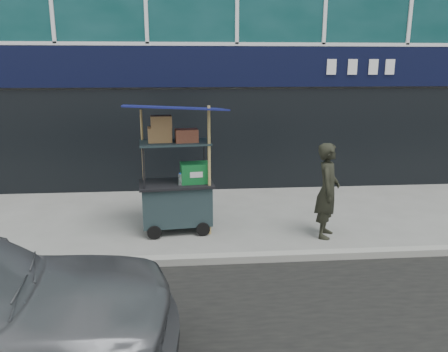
{
  "coord_description": "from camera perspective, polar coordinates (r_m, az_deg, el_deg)",
  "views": [
    {
      "loc": [
        -1.15,
        -6.34,
        2.92
      ],
      "look_at": [
        -0.52,
        1.2,
        1.01
      ],
      "focal_mm": 35.0,
      "sensor_mm": 36.0,
      "label": 1
    }
  ],
  "objects": [
    {
      "name": "vendor_man",
      "position": [
        7.74,
        13.37,
        -1.87
      ],
      "size": [
        0.61,
        0.72,
        1.66
      ],
      "primitive_type": "imported",
      "rotation": [
        0.0,
        0.0,
        1.16
      ],
      "color": "black",
      "rests_on": "ground"
    },
    {
      "name": "ground",
      "position": [
        7.07,
        5.09,
        -10.29
      ],
      "size": [
        80.0,
        80.0,
        0.0
      ],
      "primitive_type": "plane",
      "color": "slate",
      "rests_on": "ground"
    },
    {
      "name": "vendor_cart",
      "position": [
        7.85,
        -6.15,
        -1.45
      ],
      "size": [
        1.84,
        1.39,
        2.33
      ],
      "rotation": [
        0.0,
        0.0,
        0.11
      ],
      "color": "#19282B",
      "rests_on": "ground"
    },
    {
      "name": "curb",
      "position": [
        6.87,
        5.38,
        -10.52
      ],
      "size": [
        80.0,
        0.18,
        0.12
      ],
      "primitive_type": "cube",
      "color": "gray",
      "rests_on": "ground"
    }
  ]
}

